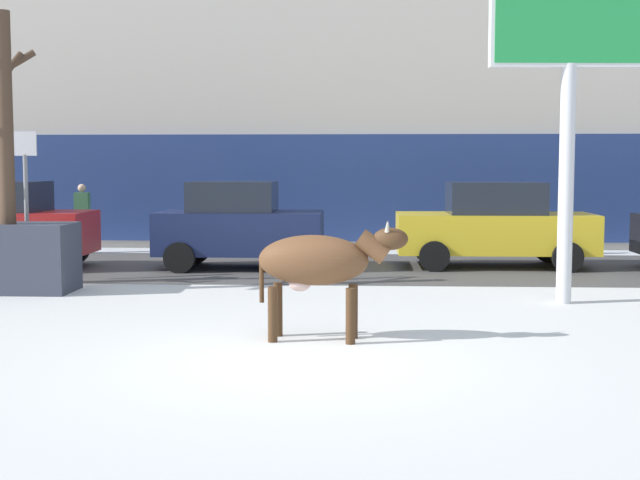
{
  "coord_description": "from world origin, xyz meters",
  "views": [
    {
      "loc": [
        0.69,
        -9.58,
        2.23
      ],
      "look_at": [
        0.02,
        3.26,
        1.1
      ],
      "focal_mm": 48.66,
      "sensor_mm": 36.0,
      "label": 1
    }
  ],
  "objects_px": {
    "car_navy_hatchback": "(239,225)",
    "street_sign": "(26,195)",
    "pedestrian_near_billboard": "(82,218)",
    "pedestrian_far_left": "(525,219)",
    "bare_tree_far_back": "(3,140)",
    "dumpster": "(24,258)",
    "car_red_hatchback": "(7,225)",
    "cow_brown": "(319,262)",
    "billboard": "(570,30)",
    "car_yellow_sedan": "(495,225)",
    "pedestrian_by_cars": "(226,218)"
  },
  "relations": [
    {
      "from": "car_navy_hatchback",
      "to": "dumpster",
      "type": "distance_m",
      "value": 4.84
    },
    {
      "from": "car_yellow_sedan",
      "to": "bare_tree_far_back",
      "type": "bearing_deg",
      "value": -154.76
    },
    {
      "from": "bare_tree_far_back",
      "to": "street_sign",
      "type": "height_order",
      "value": "bare_tree_far_back"
    },
    {
      "from": "billboard",
      "to": "car_navy_hatchback",
      "type": "xyz_separation_m",
      "value": [
        -5.88,
        4.35,
        -3.39
      ]
    },
    {
      "from": "pedestrian_far_left",
      "to": "dumpster",
      "type": "xyz_separation_m",
      "value": [
        -9.85,
        -6.59,
        -0.28
      ]
    },
    {
      "from": "dumpster",
      "to": "pedestrian_near_billboard",
      "type": "bearing_deg",
      "value": 99.77
    },
    {
      "from": "pedestrian_far_left",
      "to": "dumpster",
      "type": "bearing_deg",
      "value": -146.2
    },
    {
      "from": "cow_brown",
      "to": "car_yellow_sedan",
      "type": "distance_m",
      "value": 8.7
    },
    {
      "from": "car_red_hatchback",
      "to": "car_navy_hatchback",
      "type": "distance_m",
      "value": 4.97
    },
    {
      "from": "pedestrian_far_left",
      "to": "street_sign",
      "type": "height_order",
      "value": "street_sign"
    },
    {
      "from": "car_red_hatchback",
      "to": "dumpster",
      "type": "bearing_deg",
      "value": -62.94
    },
    {
      "from": "cow_brown",
      "to": "bare_tree_far_back",
      "type": "xyz_separation_m",
      "value": [
        -5.62,
        3.77,
        1.65
      ]
    },
    {
      "from": "cow_brown",
      "to": "car_yellow_sedan",
      "type": "bearing_deg",
      "value": 67.13
    },
    {
      "from": "car_red_hatchback",
      "to": "bare_tree_far_back",
      "type": "distance_m",
      "value": 4.15
    },
    {
      "from": "bare_tree_far_back",
      "to": "dumpster",
      "type": "xyz_separation_m",
      "value": [
        0.26,
        0.13,
        -2.04
      ]
    },
    {
      "from": "car_red_hatchback",
      "to": "dumpster",
      "type": "distance_m",
      "value": 3.79
    },
    {
      "from": "car_red_hatchback",
      "to": "bare_tree_far_back",
      "type": "relative_size",
      "value": 0.72
    },
    {
      "from": "dumpster",
      "to": "street_sign",
      "type": "xyz_separation_m",
      "value": [
        -0.26,
        0.82,
        1.07
      ]
    },
    {
      "from": "bare_tree_far_back",
      "to": "street_sign",
      "type": "xyz_separation_m",
      "value": [
        -0.0,
        0.95,
        -0.97
      ]
    },
    {
      "from": "car_red_hatchback",
      "to": "pedestrian_far_left",
      "type": "xyz_separation_m",
      "value": [
        11.56,
        3.23,
        -0.05
      ]
    },
    {
      "from": "car_navy_hatchback",
      "to": "pedestrian_near_billboard",
      "type": "distance_m",
      "value": 5.32
    },
    {
      "from": "pedestrian_near_billboard",
      "to": "pedestrian_far_left",
      "type": "height_order",
      "value": "same"
    },
    {
      "from": "pedestrian_by_cars",
      "to": "street_sign",
      "type": "distance_m",
      "value": 6.44
    },
    {
      "from": "cow_brown",
      "to": "billboard",
      "type": "distance_m",
      "value": 5.91
    },
    {
      "from": "street_sign",
      "to": "car_navy_hatchback",
      "type": "bearing_deg",
      "value": 38.05
    },
    {
      "from": "car_navy_hatchback",
      "to": "pedestrian_far_left",
      "type": "xyz_separation_m",
      "value": [
        6.6,
        3.02,
        -0.05
      ]
    },
    {
      "from": "car_yellow_sedan",
      "to": "dumpster",
      "type": "distance_m",
      "value": 9.67
    },
    {
      "from": "car_navy_hatchback",
      "to": "bare_tree_far_back",
      "type": "height_order",
      "value": "bare_tree_far_back"
    },
    {
      "from": "car_red_hatchback",
      "to": "pedestrian_by_cars",
      "type": "bearing_deg",
      "value": 37.5
    },
    {
      "from": "pedestrian_near_billboard",
      "to": "car_red_hatchback",
      "type": "bearing_deg",
      "value": -100.22
    },
    {
      "from": "billboard",
      "to": "car_navy_hatchback",
      "type": "distance_m",
      "value": 8.07
    },
    {
      "from": "car_yellow_sedan",
      "to": "pedestrian_far_left",
      "type": "distance_m",
      "value": 2.71
    },
    {
      "from": "billboard",
      "to": "pedestrian_far_left",
      "type": "xyz_separation_m",
      "value": [
        0.71,
        7.37,
        -3.43
      ]
    },
    {
      "from": "pedestrian_far_left",
      "to": "bare_tree_far_back",
      "type": "distance_m",
      "value": 12.26
    },
    {
      "from": "car_yellow_sedan",
      "to": "street_sign",
      "type": "distance_m",
      "value": 9.62
    },
    {
      "from": "car_navy_hatchback",
      "to": "bare_tree_far_back",
      "type": "xyz_separation_m",
      "value": [
        -3.51,
        -3.7,
        1.72
      ]
    },
    {
      "from": "car_yellow_sedan",
      "to": "dumpster",
      "type": "height_order",
      "value": "car_yellow_sedan"
    },
    {
      "from": "car_navy_hatchback",
      "to": "pedestrian_by_cars",
      "type": "bearing_deg",
      "value": 104.09
    },
    {
      "from": "pedestrian_far_left",
      "to": "billboard",
      "type": "bearing_deg",
      "value": -95.52
    },
    {
      "from": "car_navy_hatchback",
      "to": "street_sign",
      "type": "distance_m",
      "value": 4.52
    },
    {
      "from": "billboard",
      "to": "bare_tree_far_back",
      "type": "height_order",
      "value": "billboard"
    },
    {
      "from": "cow_brown",
      "to": "pedestrian_near_billboard",
      "type": "xyz_separation_m",
      "value": [
        -6.5,
        10.49,
        -0.11
      ]
    },
    {
      "from": "street_sign",
      "to": "pedestrian_by_cars",
      "type": "bearing_deg",
      "value": 64.5
    },
    {
      "from": "pedestrian_by_cars",
      "to": "car_yellow_sedan",
      "type": "bearing_deg",
      "value": -21.62
    },
    {
      "from": "car_navy_hatchback",
      "to": "street_sign",
      "type": "bearing_deg",
      "value": -141.95
    },
    {
      "from": "cow_brown",
      "to": "pedestrian_by_cars",
      "type": "bearing_deg",
      "value": 105.31
    },
    {
      "from": "car_red_hatchback",
      "to": "pedestrian_near_billboard",
      "type": "bearing_deg",
      "value": 79.78
    },
    {
      "from": "pedestrian_near_billboard",
      "to": "pedestrian_far_left",
      "type": "relative_size",
      "value": 1.0
    },
    {
      "from": "cow_brown",
      "to": "bare_tree_far_back",
      "type": "relative_size",
      "value": 0.4
    },
    {
      "from": "pedestrian_by_cars",
      "to": "street_sign",
      "type": "height_order",
      "value": "street_sign"
    }
  ]
}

